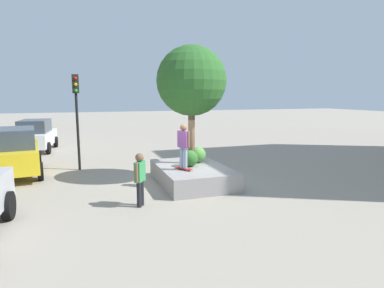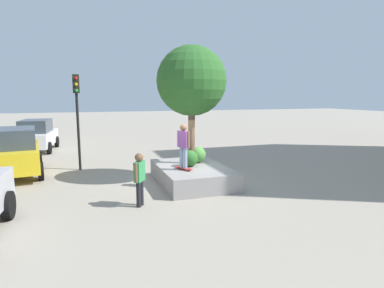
{
  "view_description": "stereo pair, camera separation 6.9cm",
  "coord_description": "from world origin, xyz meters",
  "views": [
    {
      "loc": [
        -11.92,
        4.03,
        3.5
      ],
      "look_at": [
        0.01,
        -0.06,
        1.6
      ],
      "focal_mm": 30.13,
      "sensor_mm": 36.0,
      "label": 1
    },
    {
      "loc": [
        -11.94,
        3.96,
        3.5
      ],
      "look_at": [
        0.01,
        -0.06,
        1.6
      ],
      "focal_mm": 30.13,
      "sensor_mm": 36.0,
      "label": 2
    }
  ],
  "objects": [
    {
      "name": "boxwood_shrub",
      "position": [
        0.02,
        0.02,
        1.02
      ],
      "size": [
        0.65,
        0.65,
        0.65
      ],
      "primitive_type": "sphere",
      "color": "#2D6628",
      "rests_on": "planter_ledge"
    },
    {
      "name": "hedge_clump",
      "position": [
        0.63,
        -0.54,
        1.03
      ],
      "size": [
        0.67,
        0.67,
        0.67
      ],
      "primitive_type": "sphere",
      "color": "#4C8C3D",
      "rests_on": "planter_ledge"
    },
    {
      "name": "pedestrian_crossing",
      "position": [
        -2.04,
        2.38,
        0.99
      ],
      "size": [
        0.5,
        0.42,
        1.72
      ],
      "color": "black",
      "rests_on": "ground"
    },
    {
      "name": "ground_plane",
      "position": [
        0.0,
        0.0,
        0.0
      ],
      "size": [
        120.0,
        120.0,
        0.0
      ],
      "primitive_type": "plane",
      "color": "#9E9384"
    },
    {
      "name": "planter_ledge",
      "position": [
        0.01,
        -0.06,
        0.35
      ],
      "size": [
        3.85,
        2.6,
        0.7
      ],
      "primitive_type": "cube",
      "color": "gray",
      "rests_on": "ground"
    },
    {
      "name": "traffic_light_corner",
      "position": [
        3.99,
        4.23,
        3.04
      ],
      "size": [
        0.35,
        0.3,
        4.46
      ],
      "color": "black",
      "rests_on": "ground"
    },
    {
      "name": "police_car",
      "position": [
        10.35,
        6.81,
        1.02
      ],
      "size": [
        4.44,
        2.31,
        2.0
      ],
      "color": "white",
      "rests_on": "ground"
    },
    {
      "name": "skateboard",
      "position": [
        -0.49,
        0.45,
        0.75
      ],
      "size": [
        0.8,
        0.58,
        0.07
      ],
      "color": "#A51E1E",
      "rests_on": "planter_ledge"
    },
    {
      "name": "skateboarder",
      "position": [
        -0.49,
        0.45,
        1.74
      ],
      "size": [
        0.5,
        0.4,
        1.68
      ],
      "color": "#8C9EB7",
      "rests_on": "skateboard"
    },
    {
      "name": "plaza_tree",
      "position": [
        0.59,
        -0.24,
        4.07
      ],
      "size": [
        2.83,
        2.83,
        4.81
      ],
      "color": "brown",
      "rests_on": "planter_ledge"
    },
    {
      "name": "taxi_cab",
      "position": [
        3.71,
        6.89,
        1.07
      ],
      "size": [
        4.73,
        2.58,
        2.1
      ],
      "color": "gold",
      "rests_on": "ground"
    }
  ]
}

